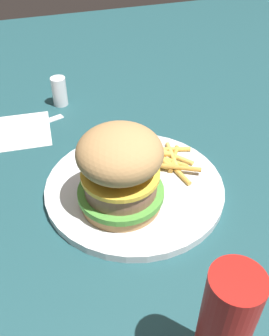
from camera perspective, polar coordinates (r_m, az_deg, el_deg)
name	(u,v)px	position (r m, az deg, el deg)	size (l,w,h in m)	color
ground_plane	(119,190)	(0.55, -2.30, -3.30)	(1.60, 1.60, 0.00)	#1E474C
plate	(135,187)	(0.54, 0.00, -2.92)	(0.25, 0.25, 0.01)	silver
sandwich	(120,169)	(0.47, -2.18, -0.20)	(0.11, 0.11, 0.11)	tan
fries_pile	(168,159)	(0.58, 5.00, 1.31)	(0.11, 0.10, 0.01)	gold
napkin	(18,131)	(0.69, -17.13, 5.31)	(0.11, 0.11, 0.00)	white
fork	(17,130)	(0.69, -17.29, 5.43)	(0.17, 0.07, 0.00)	silver
ketchup_bottle	(224,329)	(0.35, 13.30, -22.50)	(0.04, 0.04, 0.14)	#B21914
salt_shaker	(59,91)	(0.74, -11.25, 11.25)	(0.03, 0.03, 0.06)	white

